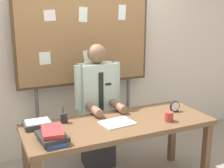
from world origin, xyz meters
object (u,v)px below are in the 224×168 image
Objects in this scene: desk at (119,131)px; open_notebook at (117,123)px; bulletin_board at (85,38)px; book_stack at (53,136)px; desk_clock at (175,107)px; person at (98,111)px; pen_holder at (64,118)px; paper_tray at (38,124)px; coffee_mug at (169,117)px.

open_notebook is at bearing -148.98° from desk.
bulletin_board is at bearing 88.06° from open_notebook.
book_stack is 2.68× the size of desk_clock.
desk is at bearing -90.00° from person.
pen_holder is (-0.47, 0.24, 0.04)m from open_notebook.
paper_tray is at bearing 163.86° from desk.
person is 4.70× the size of open_notebook.
person is (0.00, 0.57, 0.02)m from desk.
desk is at bearing -177.62° from desk_clock.
bulletin_board is 6.76× the size of open_notebook.
pen_holder is (-0.96, 0.40, 0.00)m from coffee_mug.
pen_holder reaches higher than book_stack.
person is at bearing -89.98° from bulletin_board.
bulletin_board is 1.49m from book_stack.
desk_clock reaches higher than paper_tray.
open_notebook is 1.21× the size of paper_tray.
book_stack is (-0.70, -0.16, 0.14)m from desk.
bulletin_board is 1.13m from pen_holder.
desk is 11.70× the size of pen_holder.
desk is 0.73m from book_stack.
paper_tray is at bearing 98.19° from book_stack.
bulletin_board is 6.62× the size of book_stack.
paper_tray is (-0.26, -0.00, -0.02)m from pen_holder.
paper_tray is (-0.76, -0.74, -0.72)m from bulletin_board.
desk_clock is at bearing -9.18° from pen_holder.
person is at bearing 34.90° from pen_holder.
book_stack is at bearing -167.27° from desk.
open_notebook is at bearing 162.09° from coffee_mug.
coffee_mug is (0.46, -1.14, -0.70)m from bulletin_board.
person reaches higher than pen_holder.
pen_holder reaches higher than desk.
desk_clock is at bearing -53.62° from bulletin_board.
paper_tray is at bearing 161.87° from coffee_mug.
book_stack is 0.43m from pen_holder.
desk is at bearing -16.14° from paper_tray.
book_stack reaches higher than desk.
person is 0.89m from coffee_mug.
desk_clock is 0.31m from coffee_mug.
pen_holder is at bearing -124.05° from bulletin_board.
book_stack is at bearing -172.33° from desk_clock.
person is 0.62m from pen_holder.
open_notebook is at bearing -27.22° from pen_holder.
bulletin_board is (-0.00, 0.96, 0.84)m from desk.
paper_tray is (-0.76, 0.22, 0.12)m from desk.
desk is at bearing 31.02° from open_notebook.
book_stack is 0.68m from open_notebook.
pen_holder reaches higher than coffee_mug.
desk is 0.70m from desk_clock.
book_stack is 2.00× the size of pen_holder.
desk_clock is at bearing -7.52° from paper_tray.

